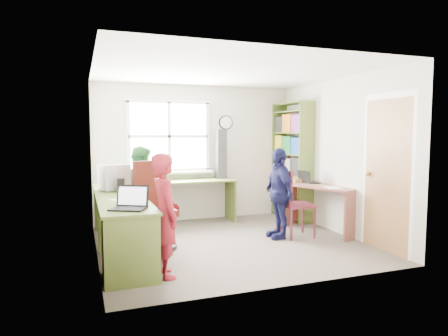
% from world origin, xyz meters
% --- Properties ---
extents(room, '(3.64, 3.44, 2.44)m').
position_xyz_m(room, '(0.01, 0.10, 1.22)').
color(room, '#4B423B').
rests_on(room, ground).
extents(l_desk, '(2.38, 2.95, 0.75)m').
position_xyz_m(l_desk, '(-1.31, -0.28, 0.46)').
color(l_desk, '#586C2B').
rests_on(l_desk, ground).
extents(right_desk, '(1.00, 1.41, 0.74)m').
position_xyz_m(right_desk, '(1.59, 0.16, 0.54)').
color(right_desk, brown).
rests_on(right_desk, ground).
extents(bookshelf, '(0.30, 1.02, 2.10)m').
position_xyz_m(bookshelf, '(1.65, 1.19, 1.00)').
color(bookshelf, '#586C2B').
rests_on(bookshelf, ground).
extents(swivel_chair, '(0.69, 0.69, 1.17)m').
position_xyz_m(swivel_chair, '(-1.05, 0.16, 0.51)').
color(swivel_chair, black).
rests_on(swivel_chair, ground).
extents(wooden_chair, '(0.47, 0.47, 1.01)m').
position_xyz_m(wooden_chair, '(1.01, 0.01, 0.55)').
color(wooden_chair, '#521B25').
rests_on(wooden_chair, ground).
extents(crt_monitor, '(0.45, 0.42, 0.36)m').
position_xyz_m(crt_monitor, '(-1.52, 0.61, 0.93)').
color(crt_monitor, '#9D9DA1').
rests_on(crt_monitor, l_desk).
extents(laptop_left, '(0.45, 0.43, 0.24)m').
position_xyz_m(laptop_left, '(-1.48, -0.89, 0.81)').
color(laptop_left, black).
rests_on(laptop_left, l_desk).
extents(laptop_right, '(0.29, 0.34, 0.21)m').
position_xyz_m(laptop_right, '(1.54, 0.46, 0.79)').
color(laptop_right, black).
rests_on(laptop_right, right_desk).
extents(speaker_a, '(0.11, 0.11, 0.19)m').
position_xyz_m(speaker_a, '(-1.45, 0.35, 0.85)').
color(speaker_a, black).
rests_on(speaker_a, l_desk).
extents(speaker_b, '(0.10, 0.10, 0.16)m').
position_xyz_m(speaker_b, '(-1.45, 0.84, 0.83)').
color(speaker_b, black).
rests_on(speaker_b, l_desk).
extents(cd_tower, '(0.19, 0.17, 0.88)m').
position_xyz_m(cd_tower, '(0.39, 1.50, 1.19)').
color(cd_tower, black).
rests_on(cd_tower, l_desk).
extents(game_box, '(0.38, 0.38, 0.06)m').
position_xyz_m(game_box, '(1.55, 0.66, 0.77)').
color(game_box, red).
rests_on(game_box, right_desk).
extents(paper_a, '(0.31, 0.35, 0.00)m').
position_xyz_m(paper_a, '(-1.52, -0.28, 0.75)').
color(paper_a, silver).
rests_on(paper_a, l_desk).
extents(paper_b, '(0.28, 0.35, 0.00)m').
position_xyz_m(paper_b, '(1.59, -0.16, 0.74)').
color(paper_b, silver).
rests_on(paper_b, right_desk).
extents(potted_plant, '(0.18, 0.16, 0.28)m').
position_xyz_m(potted_plant, '(-0.67, 1.49, 0.89)').
color(potted_plant, '#2B6D38').
rests_on(potted_plant, l_desk).
extents(person_red, '(0.36, 0.51, 1.34)m').
position_xyz_m(person_red, '(-1.12, -0.98, 0.67)').
color(person_red, maroon).
rests_on(person_red, ground).
extents(person_green, '(0.54, 0.68, 1.36)m').
position_xyz_m(person_green, '(-1.10, 0.85, 0.68)').
color(person_green, '#2D7230').
rests_on(person_green, ground).
extents(person_navy, '(0.36, 0.80, 1.34)m').
position_xyz_m(person_navy, '(0.78, 0.04, 0.67)').
color(person_navy, '#13143B').
rests_on(person_navy, ground).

